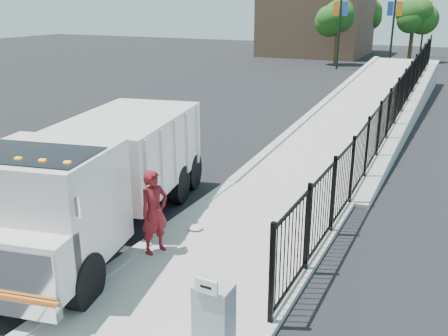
% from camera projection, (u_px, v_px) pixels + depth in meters
% --- Properties ---
extents(ground, '(120.00, 120.00, 0.00)m').
position_uv_depth(ground, '(159.00, 239.00, 11.70)').
color(ground, black).
rests_on(ground, ground).
extents(sidewalk, '(3.55, 12.00, 0.12)m').
position_uv_depth(sidewalk, '(188.00, 301.00, 9.18)').
color(sidewalk, '#9E998E').
rests_on(sidewalk, ground).
extents(curb, '(0.30, 12.00, 0.16)m').
position_uv_depth(curb, '(104.00, 276.00, 9.97)').
color(curb, '#ADAAA3').
rests_on(curb, ground).
extents(ramp, '(3.95, 24.06, 3.19)m').
position_uv_depth(ramp, '(375.00, 116.00, 24.46)').
color(ramp, '#9E998E').
rests_on(ramp, ground).
extents(iron_fence, '(0.10, 28.00, 1.80)m').
position_uv_depth(iron_fence, '(395.00, 116.00, 20.17)').
color(iron_fence, black).
rests_on(iron_fence, ground).
extents(truck, '(4.12, 8.35, 2.74)m').
position_uv_depth(truck, '(97.00, 174.00, 11.43)').
color(truck, black).
rests_on(truck, ground).
extents(worker, '(0.65, 0.79, 1.86)m').
position_uv_depth(worker, '(154.00, 212.00, 10.59)').
color(worker, maroon).
rests_on(worker, sidewalk).
extents(utility_cabinet, '(0.55, 0.40, 1.25)m').
position_uv_depth(utility_cabinet, '(214.00, 322.00, 7.44)').
color(utility_cabinet, gray).
rests_on(utility_cabinet, sidewalk).
extents(arrow_sign, '(0.35, 0.04, 0.22)m').
position_uv_depth(arrow_sign, '(206.00, 287.00, 7.02)').
color(arrow_sign, white).
rests_on(arrow_sign, utility_cabinet).
extents(debris, '(0.36, 0.36, 0.09)m').
position_uv_depth(debris, '(196.00, 227.00, 11.92)').
color(debris, silver).
rests_on(debris, sidewalk).
extents(light_pole_0, '(3.77, 0.22, 8.00)m').
position_uv_depth(light_pole_0, '(344.00, 14.00, 39.91)').
color(light_pole_0, black).
rests_on(light_pole_0, ground).
extents(light_pole_1, '(3.78, 0.22, 8.00)m').
position_uv_depth(light_pole_1, '(390.00, 14.00, 39.99)').
color(light_pole_1, black).
rests_on(light_pole_1, ground).
extents(light_pole_2, '(3.77, 0.22, 8.00)m').
position_uv_depth(light_pole_2, '(357.00, 12.00, 47.67)').
color(light_pole_2, black).
rests_on(light_pole_2, ground).
extents(light_pole_3, '(3.78, 0.22, 8.00)m').
position_uv_depth(light_pole_3, '(422.00, 12.00, 49.15)').
color(light_pole_3, black).
rests_on(light_pole_3, ground).
extents(tree_0, '(2.83, 2.83, 5.42)m').
position_uv_depth(tree_0, '(338.00, 19.00, 42.62)').
color(tree_0, '#382314').
rests_on(tree_0, ground).
extents(tree_1, '(2.54, 2.54, 5.27)m').
position_uv_depth(tree_1, '(414.00, 18.00, 45.27)').
color(tree_1, '#382314').
rests_on(tree_1, ground).
extents(tree_2, '(3.03, 3.03, 5.51)m').
position_uv_depth(tree_2, '(368.00, 15.00, 55.08)').
color(tree_2, '#382314').
rests_on(tree_2, ground).
extents(building, '(10.00, 10.00, 8.00)m').
position_uv_depth(building, '(317.00, 15.00, 51.70)').
color(building, '#8C664C').
rests_on(building, ground).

